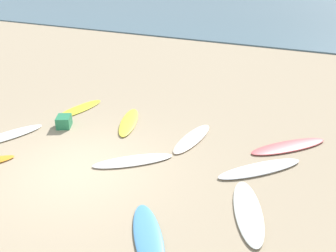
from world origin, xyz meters
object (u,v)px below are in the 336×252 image
(surfboard_8, at_px, (8,135))
(beach_cooler, at_px, (64,122))
(surfboard_0, at_px, (260,169))
(surfboard_4, at_px, (248,211))
(surfboard_3, at_px, (133,161))
(surfboard_5, at_px, (288,146))
(surfboard_1, at_px, (80,109))
(surfboard_9, at_px, (129,122))
(surfboard_2, at_px, (192,138))
(surfboard_7, at_px, (148,237))

(surfboard_8, distance_m, beach_cooler, 1.68)
(surfboard_0, distance_m, surfboard_4, 1.81)
(surfboard_3, xyz_separation_m, surfboard_5, (3.64, 2.54, 0.00))
(surfboard_3, relative_size, surfboard_4, 0.97)
(beach_cooler, bearing_deg, surfboard_1, 107.05)
(surfboard_8, bearing_deg, surfboard_1, 97.32)
(surfboard_1, height_order, surfboard_4, surfboard_4)
(surfboard_1, relative_size, surfboard_4, 0.89)
(surfboard_4, distance_m, beach_cooler, 6.58)
(surfboard_9, bearing_deg, surfboard_5, 165.36)
(surfboard_4, distance_m, surfboard_8, 7.45)
(surfboard_2, xyz_separation_m, surfboard_9, (-2.29, 0.19, 0.01))
(surfboard_5, xyz_separation_m, surfboard_7, (-1.93, -4.94, 0.00))
(surfboard_5, height_order, surfboard_7, surfboard_7)
(surfboard_0, bearing_deg, surfboard_7, -68.82)
(surfboard_5, bearing_deg, surfboard_4, 128.80)
(surfboard_2, height_order, surfboard_4, surfboard_4)
(surfboard_3, xyz_separation_m, surfboard_4, (3.29, -0.80, 0.01))
(surfboard_1, height_order, surfboard_7, surfboard_7)
(surfboard_2, xyz_separation_m, surfboard_3, (-0.96, -1.85, -0.00))
(surfboard_2, relative_size, surfboard_4, 0.96)
(surfboard_8, height_order, surfboard_9, surfboard_9)
(surfboard_3, height_order, surfboard_7, surfboard_7)
(surfboard_1, xyz_separation_m, surfboard_9, (2.14, -0.25, 0.01))
(surfboard_1, distance_m, surfboard_2, 4.45)
(surfboard_3, height_order, surfboard_4, surfboard_4)
(surfboard_1, relative_size, surfboard_8, 0.93)
(surfboard_2, bearing_deg, beach_cooler, -162.53)
(surfboard_2, relative_size, surfboard_9, 1.00)
(surfboard_3, bearing_deg, surfboard_2, -67.83)
(surfboard_5, distance_m, surfboard_9, 4.99)
(surfboard_9, bearing_deg, surfboard_0, 146.57)
(surfboard_0, distance_m, surfboard_8, 7.42)
(beach_cooler, bearing_deg, surfboard_0, 0.41)
(surfboard_0, relative_size, surfboard_3, 1.12)
(surfboard_1, distance_m, surfboard_5, 7.11)
(surfboard_1, bearing_deg, surfboard_7, -32.04)
(surfboard_2, distance_m, surfboard_8, 5.55)
(surfboard_9, height_order, beach_cooler, beach_cooler)
(surfboard_4, bearing_deg, surfboard_0, 72.90)
(surfboard_3, bearing_deg, surfboard_1, 16.17)
(surfboard_9, bearing_deg, surfboard_3, 102.63)
(surfboard_5, bearing_deg, surfboard_7, 113.39)
(surfboard_9, bearing_deg, surfboard_4, 128.00)
(surfboard_2, height_order, beach_cooler, beach_cooler)
(surfboard_0, distance_m, surfboard_9, 4.60)
(surfboard_1, relative_size, beach_cooler, 3.68)
(surfboard_1, height_order, surfboard_5, surfboard_5)
(surfboard_0, bearing_deg, surfboard_9, -148.79)
(surfboard_0, height_order, surfboard_7, surfboard_0)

